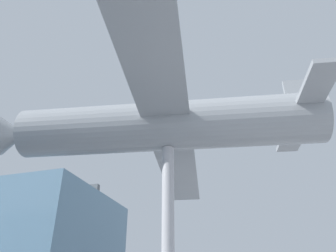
% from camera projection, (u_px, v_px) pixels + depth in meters
% --- Properties ---
extents(support_pylon_central, '(0.46, 0.46, 7.43)m').
position_uv_depth(support_pylon_central, '(168.00, 245.00, 11.36)').
color(support_pylon_central, '#B7B7BC').
rests_on(support_pylon_central, ground_plane).
extents(suspended_airplane, '(21.13, 14.29, 2.87)m').
position_uv_depth(suspended_airplane, '(161.00, 126.00, 13.69)').
color(suspended_airplane, '#93999E').
rests_on(suspended_airplane, support_pylon_central).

